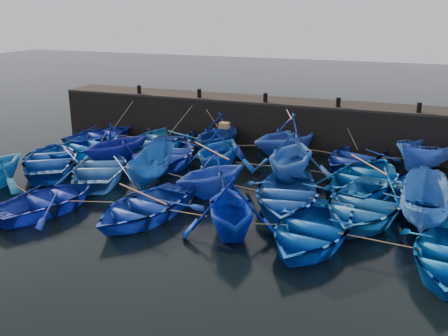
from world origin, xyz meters
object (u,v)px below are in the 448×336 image
(boat_8, at_px, (168,152))
(boat_13, at_px, (51,159))
(wooden_crate, at_px, (224,125))
(boat_0, at_px, (102,135))

(boat_8, relative_size, boat_13, 1.05)
(boat_13, height_order, wooden_crate, wooden_crate)
(boat_0, height_order, wooden_crate, wooden_crate)
(boat_8, distance_m, wooden_crate, 3.67)
(boat_0, distance_m, wooden_crate, 9.24)
(boat_0, bearing_deg, boat_13, 116.24)
(boat_8, relative_size, wooden_crate, 12.99)
(boat_0, relative_size, wooden_crate, 10.44)
(boat_0, bearing_deg, wooden_crate, -177.26)
(boat_13, distance_m, wooden_crate, 8.67)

